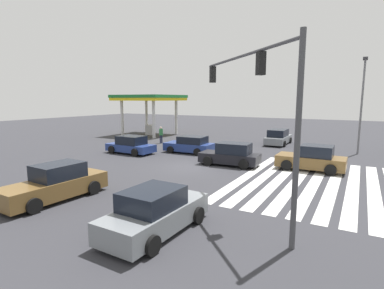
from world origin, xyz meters
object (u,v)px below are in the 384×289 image
at_px(car_1, 131,145).
at_px(car_0, 231,155).
at_px(traffic_signal_mast, 259,93).
at_px(street_light_pole_a, 362,97).
at_px(car_6, 278,137).
at_px(car_5, 190,145).
at_px(car_2, 56,184).
at_px(pedestrian, 161,134).
at_px(car_3, 155,212).
at_px(fire_hydrant, 323,154).
at_px(car_4, 312,159).

bearing_deg(car_1, car_0, -178.92).
xyz_separation_m(traffic_signal_mast, street_light_pole_a, (17.84, -3.29, -0.06)).
bearing_deg(car_6, traffic_signal_mast, -169.18).
height_order(car_0, car_6, car_0).
height_order(car_0, car_5, car_0).
bearing_deg(car_2, car_6, 170.77).
relative_size(pedestrian, street_light_pole_a, 0.22).
bearing_deg(car_1, traffic_signal_mast, 149.97).
bearing_deg(traffic_signal_mast, car_2, 60.38).
height_order(car_1, car_2, car_2).
relative_size(car_3, car_5, 1.05).
distance_m(pedestrian, street_light_pole_a, 18.89).
height_order(car_1, pedestrian, pedestrian).
xyz_separation_m(car_1, fire_hydrant, (5.45, -14.76, -0.28)).
bearing_deg(car_3, car_1, 45.54).
bearing_deg(pedestrian, car_1, -35.13).
bearing_deg(pedestrian, car_4, 26.47).
xyz_separation_m(traffic_signal_mast, fire_hydrant, (14.01, -0.99, -4.43)).
bearing_deg(fire_hydrant, car_0, 135.58).
distance_m(car_5, fire_hydrant, 10.82).
xyz_separation_m(car_2, car_4, (12.11, -9.52, 0.00)).
relative_size(car_0, street_light_pole_a, 0.53).
distance_m(traffic_signal_mast, car_6, 20.81).
height_order(car_1, car_4, car_4).
relative_size(car_0, fire_hydrant, 4.97).
xyz_separation_m(car_2, car_3, (-0.53, -6.11, -0.02)).
xyz_separation_m(car_4, street_light_pole_a, (8.14, -2.54, 4.05)).
bearing_deg(car_5, car_3, 112.92).
bearing_deg(fire_hydrant, car_3, 167.85).
height_order(car_4, car_6, car_4).
height_order(car_3, car_4, car_4).
relative_size(pedestrian, fire_hydrant, 2.06).
bearing_deg(car_1, car_3, 135.82).
bearing_deg(car_1, car_5, -144.96).
distance_m(car_1, pedestrian, 6.23).
bearing_deg(car_6, pedestrian, 115.54).
bearing_deg(car_6, car_0, 177.11).
xyz_separation_m(traffic_signal_mast, car_1, (8.55, 13.77, -4.15)).
xyz_separation_m(car_5, street_light_pole_a, (6.49, -12.78, 4.11)).
xyz_separation_m(car_2, pedestrian, (17.08, 6.16, 0.24)).
xyz_separation_m(traffic_signal_mast, car_3, (-2.95, 2.66, -4.13)).
height_order(car_0, street_light_pole_a, street_light_pole_a).
bearing_deg(traffic_signal_mast, street_light_pole_a, -55.43).
distance_m(car_6, street_light_pole_a, 8.59).
distance_m(car_0, car_4, 5.37).
bearing_deg(car_2, car_4, 144.70).
xyz_separation_m(traffic_signal_mast, car_6, (20.01, 3.97, -4.12)).
xyz_separation_m(car_0, street_light_pole_a, (9.41, -7.76, 4.05)).
bearing_deg(car_4, car_1, 5.09).
height_order(car_2, fire_hydrant, car_2).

